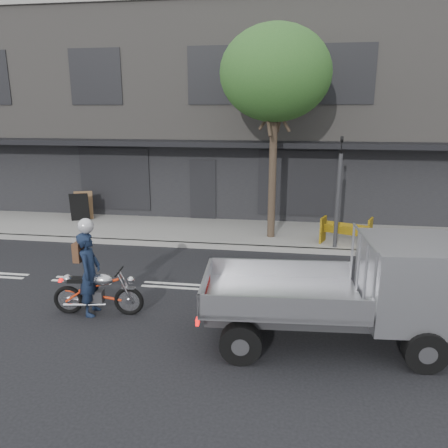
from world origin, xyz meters
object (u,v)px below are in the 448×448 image
traffic_light_pole (338,199)px  construction_barrier (347,232)px  motorcycle (98,291)px  street_tree (275,74)px  rider (90,274)px  sandwich_board (80,207)px  flatbed_ute (387,284)px

traffic_light_pole → construction_barrier: (0.37, 0.25, -1.07)m
traffic_light_pole → motorcycle: traffic_light_pole is taller
street_tree → rider: size_ratio=3.73×
street_tree → rider: street_tree is taller
motorcycle → rider: size_ratio=1.08×
motorcycle → sandwich_board: size_ratio=1.82×
traffic_light_pole → sandwich_board: size_ratio=3.26×
traffic_light_pole → rider: size_ratio=1.94×
street_tree → sandwich_board: 8.60m
traffic_light_pole → motorcycle: 7.48m
sandwich_board → flatbed_ute: bearing=-56.9°
motorcycle → sandwich_board: 7.86m
motorcycle → sandwich_board: (-3.81, 6.88, 0.17)m
construction_barrier → sandwich_board: bearing=170.6°
street_tree → motorcycle: street_tree is taller
flatbed_ute → sandwich_board: size_ratio=4.37×
traffic_light_pole → flatbed_ute: bearing=-86.2°
rider → street_tree: bearing=-36.8°
construction_barrier → traffic_light_pole: bearing=-146.5°
traffic_light_pole → flatbed_ute: size_ratio=0.75×
traffic_light_pole → motorcycle: bearing=-136.9°
street_tree → motorcycle: 8.31m
street_tree → rider: bearing=-121.0°
traffic_light_pole → flatbed_ute: (0.36, -5.46, -0.44)m
flatbed_ute → construction_barrier: size_ratio=3.05×
street_tree → motorcycle: size_ratio=3.46×
rider → flatbed_ute: bearing=-99.7°
motorcycle → street_tree: bearing=54.3°
traffic_light_pole → construction_barrier: traffic_light_pole is taller
flatbed_ute → sandwich_board: (-9.57, 7.29, -0.52)m
motorcycle → construction_barrier: bearing=36.8°
rider → flatbed_ute: size_ratio=0.39×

